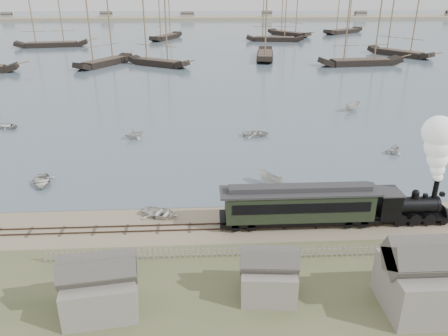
{
  "coord_description": "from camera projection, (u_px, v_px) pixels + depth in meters",
  "views": [
    {
      "loc": [
        -2.69,
        -38.14,
        21.59
      ],
      "look_at": [
        -0.39,
        4.17,
        3.5
      ],
      "focal_mm": 35.0,
      "sensor_mm": 36.0,
      "label": 1
    }
  ],
  "objects": [
    {
      "name": "locomotive",
      "position": [
        430.0,
        178.0,
        40.88
      ],
      "size": [
        8.17,
        3.05,
        10.19
      ],
      "color": "black",
      "rests_on": "ground"
    },
    {
      "name": "schooner_1",
      "position": [
        101.0,
        28.0,
        118.12
      ],
      "size": [
        14.48,
        19.61,
        20.0
      ],
      "primitive_type": null,
      "rotation": [
        0.0,
        0.0,
        1.02
      ],
      "color": "black",
      "rests_on": "harbor_water"
    },
    {
      "name": "schooner_7",
      "position": [
        165.0,
        13.0,
        173.8
      ],
      "size": [
        13.04,
        20.47,
        20.0
      ],
      "primitive_type": null,
      "rotation": [
        0.0,
        0.0,
        1.13
      ],
      "color": "black",
      "rests_on": "harbor_water"
    },
    {
      "name": "schooner_4",
      "position": [
        364.0,
        28.0,
        118.5
      ],
      "size": [
        24.01,
        7.94,
        20.0
      ],
      "primitive_type": null,
      "rotation": [
        0.0,
        0.0,
        0.11
      ],
      "color": "black",
      "rests_on": "harbor_water"
    },
    {
      "name": "rowboat_6",
      "position": [
        6.0,
        125.0,
        69.75
      ],
      "size": [
        4.26,
        4.74,
        0.81
      ],
      "primitive_type": "imported",
      "rotation": [
        0.0,
        0.0,
        4.24
      ],
      "color": "beige",
      "rests_on": "harbor_water"
    },
    {
      "name": "schooner_5",
      "position": [
        404.0,
        23.0,
        133.99
      ],
      "size": [
        16.1,
        20.09,
        20.0
      ],
      "primitive_type": null,
      "rotation": [
        0.0,
        0.0,
        -0.96
      ],
      "color": "black",
      "rests_on": "harbor_water"
    },
    {
      "name": "rowboat_3",
      "position": [
        256.0,
        134.0,
        65.99
      ],
      "size": [
        3.05,
        4.17,
        0.84
      ],
      "primitive_type": "imported",
      "rotation": [
        0.0,
        0.0,
        1.61
      ],
      "color": "beige",
      "rests_on": "harbor_water"
    },
    {
      "name": "schooner_2",
      "position": [
        156.0,
        28.0,
        117.6
      ],
      "size": [
        18.24,
        13.95,
        20.0
      ],
      "primitive_type": null,
      "rotation": [
        0.0,
        0.0,
        -0.58
      ],
      "color": "black",
      "rests_on": "harbor_water"
    },
    {
      "name": "rowboat_0",
      "position": [
        42.0,
        181.0,
        50.14
      ],
      "size": [
        4.74,
        3.97,
        0.84
      ],
      "primitive_type": "imported",
      "rotation": [
        0.0,
        0.0,
        0.3
      ],
      "color": "beige",
      "rests_on": "harbor_water"
    },
    {
      "name": "schooner_6",
      "position": [
        48.0,
        18.0,
        153.15
      ],
      "size": [
        25.48,
        9.78,
        20.0
      ],
      "primitive_type": null,
      "rotation": [
        0.0,
        0.0,
        0.17
      ],
      "color": "black",
      "rests_on": "harbor_water"
    },
    {
      "name": "shed_left",
      "position": [
        103.0,
        310.0,
        31.2
      ],
      "size": [
        5.0,
        4.0,
        4.1
      ],
      "primitive_type": null,
      "color": "gray",
      "rests_on": "ground"
    },
    {
      "name": "schooner_3",
      "position": [
        266.0,
        24.0,
        129.45
      ],
      "size": [
        8.51,
        22.93,
        20.0
      ],
      "primitive_type": null,
      "rotation": [
        0.0,
        0.0,
        1.42
      ],
      "color": "black",
      "rests_on": "harbor_water"
    },
    {
      "name": "rail_track",
      "position": [
        232.0,
        226.0,
        41.78
      ],
      "size": [
        120.0,
        1.8,
        0.16
      ],
      "color": "#3E2D21",
      "rests_on": "ground"
    },
    {
      "name": "far_spit",
      "position": [
        203.0,
        19.0,
        273.21
      ],
      "size": [
        500.0,
        20.0,
        1.8
      ],
      "primitive_type": "cube",
      "color": "tan",
      "rests_on": "ground"
    },
    {
      "name": "rowboat_5",
      "position": [
        352.0,
        107.0,
        78.89
      ],
      "size": [
        3.66,
        4.07,
        1.54
      ],
      "primitive_type": "imported",
      "rotation": [
        0.0,
        0.0,
        2.24
      ],
      "color": "beige",
      "rests_on": "harbor_water"
    },
    {
      "name": "schooner_9",
      "position": [
        345.0,
        10.0,
        194.66
      ],
      "size": [
        21.79,
        17.76,
        20.0
      ],
      "primitive_type": null,
      "rotation": [
        0.0,
        0.0,
        0.62
      ],
      "color": "black",
      "rests_on": "harbor_water"
    },
    {
      "name": "shed_mid",
      "position": [
        267.0,
        295.0,
        32.71
      ],
      "size": [
        4.0,
        3.5,
        3.6
      ],
      "primitive_type": null,
      "color": "gray",
      "rests_on": "ground"
    },
    {
      "name": "picket_fence_east",
      "position": [
        381.0,
        256.0,
        37.37
      ],
      "size": [
        15.0,
        0.1,
        1.2
      ],
      "primitive_type": null,
      "color": "gray",
      "rests_on": "ground"
    },
    {
      "name": "picket_fence_west",
      "position": [
        159.0,
        259.0,
        36.88
      ],
      "size": [
        19.0,
        0.1,
        1.2
      ],
      "primitive_type": null,
      "color": "gray",
      "rests_on": "ground"
    },
    {
      "name": "ground",
      "position": [
        230.0,
        216.0,
        43.63
      ],
      "size": [
        600.0,
        600.0,
        0.0
      ],
      "primitive_type": "plane",
      "color": "gray",
      "rests_on": "ground"
    },
    {
      "name": "shed_right",
      "position": [
        423.0,
        307.0,
        31.42
      ],
      "size": [
        6.0,
        5.0,
        5.1
      ],
      "primitive_type": null,
      "color": "gray",
      "rests_on": "ground"
    },
    {
      "name": "rowboat_2",
      "position": [
        270.0,
        180.0,
        49.8
      ],
      "size": [
        3.9,
        3.41,
        1.47
      ],
      "primitive_type": "imported",
      "rotation": [
        0.0,
        0.0,
        3.78
      ],
      "color": "beige",
      "rests_on": "harbor_water"
    },
    {
      "name": "schooner_10",
      "position": [
        290.0,
        11.0,
        185.73
      ],
      "size": [
        17.05,
        20.36,
        20.0
      ],
      "primitive_type": null,
      "rotation": [
        0.0,
        0.0,
        -0.93
      ],
      "color": "black",
      "rests_on": "harbor_water"
    },
    {
      "name": "harbor_water",
      "position": [
        205.0,
        33.0,
        199.73
      ],
      "size": [
        600.0,
        336.0,
        0.06
      ],
      "primitive_type": "cube",
      "color": "#4B5C6B",
      "rests_on": "ground"
    },
    {
      "name": "rowboat_4",
      "position": [
        394.0,
        149.0,
        59.18
      ],
      "size": [
        3.36,
        3.42,
        1.37
      ],
      "primitive_type": "imported",
      "rotation": [
        0.0,
        0.0,
        5.38
      ],
      "color": "beige",
      "rests_on": "harbor_water"
    },
    {
      "name": "rowboat_1",
      "position": [
        134.0,
        133.0,
        64.9
      ],
      "size": [
        3.79,
        3.92,
        1.58
      ],
      "primitive_type": "imported",
      "rotation": [
        0.0,
        0.0,
        2.14
      ],
      "color": "beige",
      "rests_on": "harbor_water"
    },
    {
      "name": "schooner_8",
      "position": [
        276.0,
        15.0,
        168.08
      ],
      "size": [
        22.84,
        8.6,
        20.0
      ],
      "primitive_type": null,
      "rotation": [
        0.0,
        0.0,
        -0.16
      ],
      "color": "black",
      "rests_on": "harbor_water"
    },
    {
      "name": "passenger_coach",
      "position": [
        299.0,
        204.0,
        41.22
      ],
      "size": [
        14.98,
        2.89,
        3.64
      ],
      "color": "black",
      "rests_on": "ground"
    },
    {
      "name": "beached_dinghy",
      "position": [
        160.0,
        213.0,
        43.47
      ],
      "size": [
        4.1,
        4.63,
        0.79
      ],
      "primitive_type": "imported",
      "rotation": [
        0.0,
        0.0,
        1.14
      ],
      "color": "beige",
      "rests_on": "ground"
    }
  ]
}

